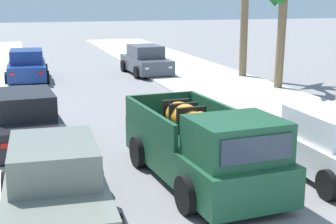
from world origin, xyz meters
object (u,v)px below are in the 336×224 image
at_px(pickup_truck, 203,148).
at_px(car_left_far, 27,66).
at_px(car_left_mid, 55,187).
at_px(car_right_mid, 146,61).
at_px(car_right_near, 331,145).
at_px(car_left_near, 25,121).

distance_m(pickup_truck, car_left_far, 16.05).
bearing_deg(car_left_mid, car_left_far, 89.98).
distance_m(car_left_mid, car_right_mid, 18.27).
distance_m(pickup_truck, car_right_near, 3.04).
bearing_deg(car_left_near, car_left_far, 88.05).
bearing_deg(car_right_mid, pickup_truck, -100.15).
xyz_separation_m(car_left_mid, car_right_mid, (6.18, 17.19, 0.00)).
height_order(car_left_near, car_left_mid, same).
bearing_deg(car_left_mid, pickup_truck, 19.08).
bearing_deg(car_left_far, car_right_mid, 3.19).
height_order(pickup_truck, car_left_near, pickup_truck).
height_order(pickup_truck, car_right_mid, pickup_truck).
height_order(car_left_near, car_right_near, same).
bearing_deg(car_right_near, car_left_mid, -173.11).
bearing_deg(car_right_near, car_left_far, 111.44).
relative_size(car_right_near, car_right_mid, 0.99).
bearing_deg(car_right_near, car_right_mid, 90.51).
xyz_separation_m(pickup_truck, car_left_mid, (-3.30, -1.14, -0.10)).
bearing_deg(pickup_truck, car_right_near, -7.16).
relative_size(pickup_truck, car_left_far, 1.24).
xyz_separation_m(car_left_near, car_right_near, (6.71, -4.53, 0.00)).
bearing_deg(car_right_near, pickup_truck, 172.84).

